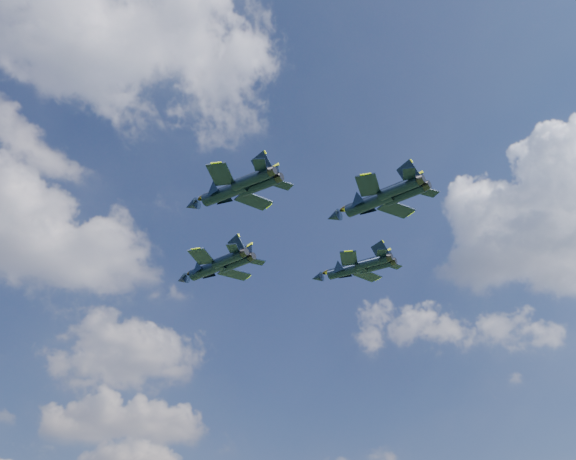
# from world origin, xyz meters

# --- Properties ---
(jet_lead) EXTENTS (13.40, 17.97, 4.37)m
(jet_lead) POSITION_xyz_m (-1.94, 13.63, 56.69)
(jet_lead) COLOR black
(jet_left) EXTENTS (13.52, 16.74, 4.18)m
(jet_left) POSITION_xyz_m (-6.33, -9.31, 57.35)
(jet_left) COLOR black
(jet_right) EXTENTS (13.52, 16.00, 4.06)m
(jet_right) POSITION_xyz_m (21.38, 6.08, 57.62)
(jet_right) COLOR black
(jet_slot) EXTENTS (13.17, 17.66, 4.29)m
(jet_slot) POSITION_xyz_m (14.50, -14.48, 57.71)
(jet_slot) COLOR black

